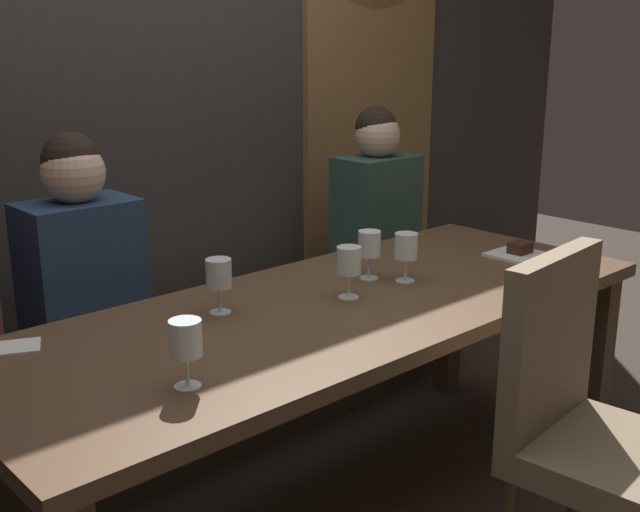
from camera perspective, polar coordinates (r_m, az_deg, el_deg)
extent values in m
cube|color=#383330|center=(3.24, -14.50, 14.86)|extent=(6.00, 0.12, 3.00)
cube|color=olive|center=(4.04, 3.70, 8.97)|extent=(0.90, 0.05, 2.10)
cube|color=#493422|center=(3.11, 19.66, -7.46)|extent=(0.08, 0.08, 0.69)
cube|color=#493422|center=(3.45, 9.41, -4.38)|extent=(0.08, 0.08, 0.69)
cube|color=brown|center=(2.38, 0.98, -3.98)|extent=(2.20, 0.84, 0.04)
cube|color=#40352A|center=(3.10, -8.15, -10.19)|extent=(2.50, 0.40, 0.35)
cube|color=brown|center=(3.01, -8.31, -6.33)|extent=(2.50, 0.44, 0.10)
cylinder|color=brown|center=(2.57, 18.10, -15.85)|extent=(0.04, 0.04, 0.42)
cube|color=#7F6B51|center=(2.23, 20.39, -13.70)|extent=(0.48, 0.48, 0.08)
cube|color=#7F6B51|center=(2.18, 16.46, -5.93)|extent=(0.44, 0.10, 0.48)
cube|color=navy|center=(2.66, -16.93, -2.19)|extent=(0.36, 0.24, 0.57)
sphere|color=#DBB293|center=(2.57, -17.59, 5.84)|extent=(0.20, 0.20, 0.20)
sphere|color=black|center=(2.58, -17.75, 6.63)|extent=(0.18, 0.18, 0.18)
cube|color=#2D473D|center=(3.53, 4.11, 2.74)|extent=(0.36, 0.24, 0.56)
sphere|color=#DBB293|center=(3.46, 4.23, 8.79)|extent=(0.20, 0.20, 0.20)
sphere|color=black|center=(3.46, 4.12, 9.38)|extent=(0.18, 0.18, 0.18)
cylinder|color=silver|center=(1.85, -9.63, -9.36)|extent=(0.06, 0.06, 0.00)
cylinder|color=silver|center=(1.84, -9.69, -8.24)|extent=(0.01, 0.01, 0.07)
cylinder|color=silver|center=(1.81, -9.80, -5.92)|extent=(0.08, 0.08, 0.08)
cylinder|color=silver|center=(2.31, -7.31, -4.09)|extent=(0.06, 0.06, 0.00)
cylinder|color=silver|center=(2.30, -7.34, -3.16)|extent=(0.01, 0.01, 0.07)
cylinder|color=silver|center=(2.28, -7.41, -1.26)|extent=(0.08, 0.08, 0.08)
cylinder|color=silver|center=(2.43, 2.10, -3.02)|extent=(0.06, 0.06, 0.00)
cylinder|color=silver|center=(2.41, 2.11, -2.13)|extent=(0.01, 0.01, 0.07)
cylinder|color=silver|center=(2.39, 2.13, -0.31)|extent=(0.08, 0.08, 0.08)
cylinder|color=maroon|center=(2.40, 2.12, -0.83)|extent=(0.07, 0.07, 0.03)
cylinder|color=silver|center=(2.60, 6.27, -1.81)|extent=(0.06, 0.06, 0.00)
cylinder|color=silver|center=(2.59, 6.30, -0.98)|extent=(0.01, 0.01, 0.07)
cylinder|color=silver|center=(2.57, 6.35, 0.73)|extent=(0.08, 0.08, 0.08)
cylinder|color=silver|center=(2.62, 3.58, -1.62)|extent=(0.06, 0.06, 0.00)
cylinder|color=silver|center=(2.61, 3.60, -0.79)|extent=(0.01, 0.01, 0.07)
cylinder|color=silver|center=(2.59, 3.63, 0.91)|extent=(0.08, 0.08, 0.08)
cube|color=white|center=(2.97, 14.28, 0.09)|extent=(0.19, 0.19, 0.01)
cube|color=#381E14|center=(2.98, 14.42, 0.59)|extent=(0.08, 0.06, 0.04)
cube|color=silver|center=(2.18, -21.20, -6.23)|extent=(0.14, 0.14, 0.01)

